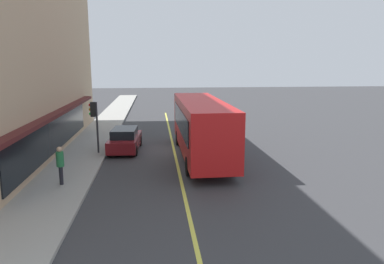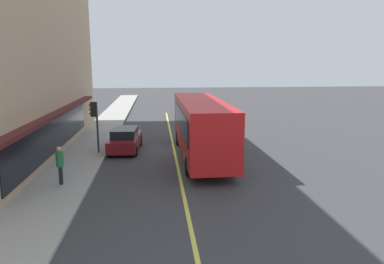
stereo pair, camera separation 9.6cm
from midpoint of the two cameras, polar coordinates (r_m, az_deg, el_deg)
ground at (r=24.05m, az=-2.75°, el=-2.83°), size 120.00×120.00×0.00m
sidewalk at (r=24.44m, az=-16.35°, el=-2.87°), size 80.00×2.93×0.15m
lane_centre_stripe at (r=24.05m, az=-2.75°, el=-2.82°), size 36.00×0.16×0.01m
bus at (r=21.75m, az=1.58°, el=1.04°), size 11.16×2.70×3.50m
traffic_light at (r=23.02m, az=-15.14°, el=2.60°), size 0.30×0.52×3.20m
car_maroon at (r=24.04m, az=-10.44°, el=-1.20°), size 4.40×2.06×1.52m
pedestrian_near_storefront at (r=17.68m, az=-20.09°, el=-4.43°), size 0.34×0.34×1.81m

